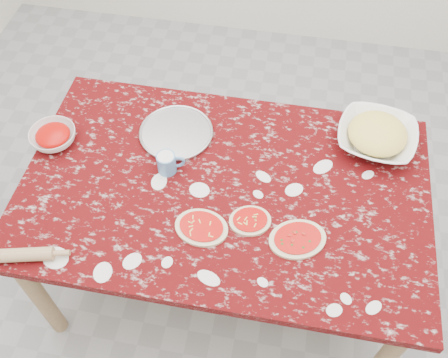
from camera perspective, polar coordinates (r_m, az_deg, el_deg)
The scene contains 10 objects.
ground at distance 2.59m, azimuth 0.00°, elevation -10.59°, with size 4.00×4.00×0.00m, color gray.
worktable at distance 2.02m, azimuth 0.00°, elevation -2.25°, with size 1.60×1.00×0.75m.
pizza_tray at distance 2.13m, azimuth -5.50°, elevation 5.27°, with size 0.31×0.31×0.01m, color #B2B2B7.
sauce_bowl at distance 2.19m, azimuth -18.98°, elevation 4.59°, with size 0.19×0.19×0.06m, color white.
cheese_bowl at distance 2.15m, azimuth 17.07°, elevation 4.60°, with size 0.32×0.32×0.08m, color white.
flour_mug at distance 1.97m, azimuth -6.52°, elevation 1.85°, with size 0.11×0.08×0.09m.
pizza_left at distance 1.84m, azimuth -2.61°, elevation -5.56°, with size 0.22×0.18×0.02m.
pizza_mid at distance 1.85m, azimuth 3.01°, elevation -4.79°, with size 0.19×0.17×0.02m.
pizza_right at distance 1.83m, azimuth 8.43°, elevation -6.83°, with size 0.26×0.23×0.02m.
rolling_pin at distance 1.90m, azimuth -22.57°, elevation -8.07°, with size 0.05×0.05×0.25m, color tan.
Camera 1 is at (0.21, -1.12, 2.33)m, focal length 39.83 mm.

